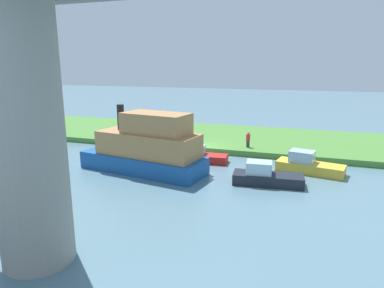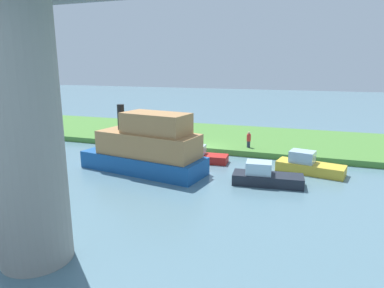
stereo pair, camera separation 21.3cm
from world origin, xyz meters
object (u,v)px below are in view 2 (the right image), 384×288
motorboat_white (201,156)px  bridge_pylon (25,139)px  motorboat_red (308,165)px  pontoon_yellow (146,148)px  person_on_bank (249,139)px  houseboat_blue (265,176)px  mooring_post (174,138)px

motorboat_white → bridge_pylon: bearing=83.0°
bridge_pylon → motorboat_red: 18.64m
motorboat_white → motorboat_red: bearing=178.9°
pontoon_yellow → motorboat_white: 4.85m
person_on_bank → motorboat_red: (-5.02, 4.18, -0.65)m
bridge_pylon → motorboat_red: (-9.95, -15.15, -4.34)m
person_on_bank → houseboat_blue: size_ratio=0.31×
pontoon_yellow → houseboat_blue: pontoon_yellow is taller
mooring_post → pontoon_yellow: bearing=95.1°
bridge_pylon → motorboat_red: bearing=-123.3°
bridge_pylon → pontoon_yellow: bridge_pylon is taller
motorboat_red → bridge_pylon: bearing=56.7°
houseboat_blue → pontoon_yellow: bearing=0.2°
motorboat_white → motorboat_red: 8.08m
person_on_bank → houseboat_blue: person_on_bank is taller
bridge_pylon → pontoon_yellow: bearing=-84.8°
mooring_post → motorboat_white: (-3.54, 3.18, -0.52)m
pontoon_yellow → houseboat_blue: 8.55m
pontoon_yellow → houseboat_blue: size_ratio=2.11×
houseboat_blue → person_on_bank: bearing=-72.1°
pontoon_yellow → houseboat_blue: bearing=-179.8°
person_on_bank → pontoon_yellow: pontoon_yellow is taller
motorboat_white → person_on_bank: bearing=-127.3°
pontoon_yellow → person_on_bank: bearing=-128.1°
person_on_bank → motorboat_red: person_on_bank is taller
mooring_post → motorboat_white: bearing=138.1°
person_on_bank → houseboat_blue: 8.05m
person_on_bank → pontoon_yellow: 9.75m
person_on_bank → motorboat_white: size_ratio=0.34×
bridge_pylon → motorboat_red: size_ratio=2.02×
person_on_bank → mooring_post: size_ratio=1.41×
motorboat_white → motorboat_red: (-8.08, 0.16, 0.08)m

